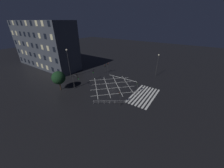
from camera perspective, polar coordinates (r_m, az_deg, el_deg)
ground_plane at (r=40.86m, az=0.00°, el=-0.70°), size 200.00×200.00×0.00m
road_markings at (r=38.06m, az=9.58°, el=-3.35°), size 17.68×22.67×0.01m
office_building at (r=64.31m, az=-28.56°, el=15.48°), size 10.06×33.89×19.17m
traffic_light_nw_main at (r=39.97m, az=-16.48°, el=2.62°), size 1.96×0.36×4.46m
traffic_light_sw_cross at (r=30.20m, az=3.66°, el=-5.35°), size 0.36×0.39×4.00m
traffic_light_median_south at (r=36.30m, az=11.44°, el=-0.51°), size 0.36×0.39×3.57m
traffic_light_median_north at (r=44.57m, az=-8.64°, el=4.89°), size 0.36×0.39×3.43m
traffic_light_ne_cross at (r=50.20m, az=-1.91°, el=8.34°), size 0.36×0.39×4.14m
traffic_light_nw_cross at (r=38.93m, az=-16.13°, el=2.19°), size 0.36×2.34×4.59m
traffic_light_ne_main at (r=50.40m, az=-3.21°, el=7.80°), size 0.39×0.36×3.44m
street_lamp_east at (r=46.74m, az=-19.59°, el=11.65°), size 0.62×0.62×10.49m
street_lamp_west at (r=48.32m, az=20.17°, el=9.69°), size 0.51×0.51×8.49m
street_tree_near at (r=40.03m, az=-23.25°, el=2.62°), size 3.92×3.92×5.92m
pedestrian_railing at (r=31.86m, az=0.00°, el=-8.10°), size 5.35×7.85×1.05m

